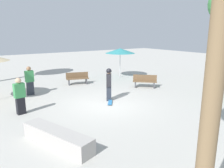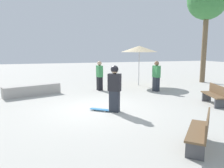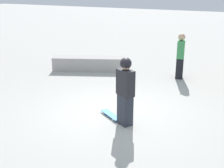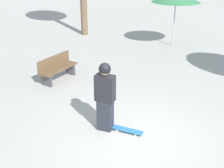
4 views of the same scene
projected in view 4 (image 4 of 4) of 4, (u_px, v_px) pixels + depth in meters
ground_plane at (129, 137)px, 7.61m from camera, size 60.00×60.00×0.00m
skater_main at (105, 95)px, 7.60m from camera, size 0.48×0.54×1.78m
skateboard at (127, 130)px, 7.81m from camera, size 0.64×0.76×0.07m
bench_far at (57, 68)px, 10.85m from camera, size 1.47×1.41×0.85m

